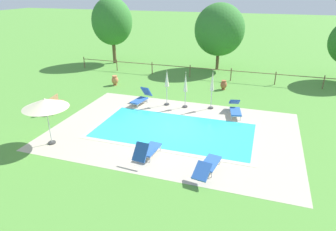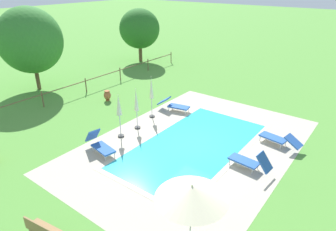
% 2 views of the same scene
% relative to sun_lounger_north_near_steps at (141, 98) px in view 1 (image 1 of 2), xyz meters
% --- Properties ---
extents(ground_plane, '(160.00, 160.00, 0.00)m').
position_rel_sun_lounger_north_near_steps_xyz_m(ground_plane, '(3.22, -3.17, -0.40)').
color(ground_plane, '#518E38').
extents(pool_deck_paving, '(12.87, 8.82, 0.01)m').
position_rel_sun_lounger_north_near_steps_xyz_m(pool_deck_paving, '(3.22, -3.17, -0.39)').
color(pool_deck_paving, '#B2A893').
rests_on(pool_deck_paving, ground).
extents(swimming_pool_water, '(8.30, 4.24, 0.01)m').
position_rel_sun_lounger_north_near_steps_xyz_m(swimming_pool_water, '(3.22, -3.17, -0.39)').
color(swimming_pool_water, '#2DB7C6').
rests_on(swimming_pool_water, ground).
extents(pool_coping_rim, '(8.78, 4.72, 0.01)m').
position_rel_sun_lounger_north_near_steps_xyz_m(pool_coping_rim, '(3.22, -3.17, -0.39)').
color(pool_coping_rim, '#C0B59F').
rests_on(pool_coping_rim, ground).
extents(sun_lounger_north_near_steps, '(0.93, 1.91, 1.01)m').
position_rel_sun_lounger_north_near_steps_xyz_m(sun_lounger_north_near_steps, '(0.00, 0.00, 0.00)').
color(sun_lounger_north_near_steps, '#2856A8').
rests_on(sun_lounger_north_near_steps, ground).
extents(sun_lounger_north_mid, '(0.90, 2.13, 0.73)m').
position_rel_sun_lounger_north_near_steps_xyz_m(sun_lounger_north_mid, '(5.73, -6.55, -0.04)').
color(sun_lounger_north_mid, '#2856A8').
rests_on(sun_lounger_north_mid, ground).
extents(sun_lounger_north_far, '(0.99, 2.10, 0.81)m').
position_rel_sun_lounger_north_near_steps_xyz_m(sun_lounger_north_far, '(6.07, 0.06, -0.03)').
color(sun_lounger_north_far, '#2856A8').
rests_on(sun_lounger_north_far, ground).
extents(sun_lounger_north_end, '(0.76, 1.90, 0.99)m').
position_rel_sun_lounger_north_near_steps_xyz_m(sun_lounger_north_end, '(2.92, -6.22, -0.00)').
color(sun_lounger_north_end, '#2856A8').
rests_on(sun_lounger_north_end, ground).
extents(patio_umbrella_open_foreground, '(2.13, 2.13, 2.37)m').
position_rel_sun_lounger_north_near_steps_xyz_m(patio_umbrella_open_foreground, '(-2.08, -6.43, 1.71)').
color(patio_umbrella_open_foreground, '#383838').
rests_on(patio_umbrella_open_foreground, ground).
extents(patio_umbrella_closed_row_west, '(0.32, 0.32, 2.32)m').
position_rel_sun_lounger_north_near_steps_xyz_m(patio_umbrella_closed_row_west, '(2.90, 0.28, 1.09)').
color(patio_umbrella_closed_row_west, '#383838').
rests_on(patio_umbrella_closed_row_west, ground).
extents(patio_umbrella_closed_row_mid_west, '(0.32, 0.32, 2.52)m').
position_rel_sun_lounger_north_near_steps_xyz_m(patio_umbrella_closed_row_mid_west, '(4.51, 0.58, 1.23)').
color(patio_umbrella_closed_row_mid_west, '#383838').
rests_on(patio_umbrella_closed_row_mid_west, ground).
extents(patio_umbrella_closed_row_centre, '(0.32, 0.32, 2.35)m').
position_rel_sun_lounger_north_near_steps_xyz_m(patio_umbrella_closed_row_centre, '(1.66, 0.31, 1.21)').
color(patio_umbrella_closed_row_centre, '#383838').
rests_on(patio_umbrella_closed_row_centre, ground).
extents(wooden_bench_lawn_side, '(0.66, 1.55, 0.87)m').
position_rel_sun_lounger_north_near_steps_xyz_m(wooden_bench_lawn_side, '(-4.64, -2.83, 0.07)').
color(wooden_bench_lawn_side, '#937047').
rests_on(wooden_bench_lawn_side, ground).
extents(terracotta_urn_near_fence, '(0.52, 0.52, 0.76)m').
position_rel_sun_lounger_north_near_steps_xyz_m(terracotta_urn_near_fence, '(-3.52, 3.08, 0.01)').
color(terracotta_urn_near_fence, '#C67547').
rests_on(terracotta_urn_near_fence, ground).
extents(terracotta_urn_by_tree, '(0.48, 0.48, 0.70)m').
position_rel_sun_lounger_north_near_steps_xyz_m(terracotta_urn_by_tree, '(4.70, 4.63, -0.02)').
color(terracotta_urn_by_tree, '#A85B38').
rests_on(terracotta_urn_by_tree, ground).
extents(perimeter_fence, '(24.15, 0.08, 1.05)m').
position_rel_sun_lounger_north_near_steps_xyz_m(perimeter_fence, '(3.20, 7.10, 0.30)').
color(perimeter_fence, brown).
rests_on(perimeter_fence, ground).
extents(tree_west_mid, '(3.88, 3.88, 6.27)m').
position_rel_sun_lounger_north_near_steps_xyz_m(tree_west_mid, '(-7.04, 9.81, 3.63)').
color(tree_west_mid, brown).
rests_on(tree_west_mid, ground).
extents(tree_centre, '(4.43, 4.43, 5.89)m').
position_rel_sun_lounger_north_near_steps_xyz_m(tree_centre, '(3.23, 10.46, 3.19)').
color(tree_centre, brown).
rests_on(tree_centre, ground).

